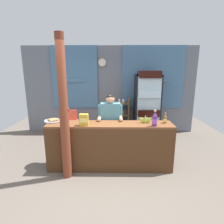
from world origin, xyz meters
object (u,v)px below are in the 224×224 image
at_px(soda_bottle_iced_tea, 165,119).
at_px(banana_bunch, 145,120).
at_px(snack_box_choco_powder, 84,120).
at_px(pastry_tray, 53,120).
at_px(timber_post, 64,113).
at_px(bottle_shelf_rack, 121,116).
at_px(stall_counter, 110,143).
at_px(plastic_lawn_chair, 71,123).
at_px(shopkeeper, 110,119).
at_px(drink_fridge, 147,102).
at_px(soda_bottle_grape_soda, 155,119).

xyz_separation_m(soda_bottle_iced_tea, banana_bunch, (-0.40, -0.00, -0.03)).
bearing_deg(snack_box_choco_powder, pastry_tray, 158.68).
xyz_separation_m(timber_post, bottle_shelf_rack, (1.12, 2.30, -0.63)).
relative_size(soda_bottle_iced_tea, pastry_tray, 0.62).
relative_size(timber_post, soda_bottle_iced_tea, 12.31).
bearing_deg(timber_post, stall_counter, 17.40).
distance_m(stall_counter, plastic_lawn_chair, 2.03).
distance_m(stall_counter, pastry_tray, 1.29).
bearing_deg(shopkeeper, soda_bottle_iced_tea, -17.85).
relative_size(shopkeeper, pastry_tray, 4.29).
bearing_deg(soda_bottle_iced_tea, plastic_lawn_chair, 146.52).
xyz_separation_m(timber_post, snack_box_choco_powder, (0.32, 0.22, -0.18)).
distance_m(pastry_tray, banana_bunch, 1.92).
bearing_deg(drink_fridge, shopkeeper, -127.07).
height_order(plastic_lawn_chair, soda_bottle_iced_tea, soda_bottle_iced_tea).
bearing_deg(banana_bunch, soda_bottle_iced_tea, 0.13).
relative_size(drink_fridge, soda_bottle_iced_tea, 9.37).
distance_m(bottle_shelf_rack, snack_box_choco_powder, 2.28).
xyz_separation_m(bottle_shelf_rack, shopkeeper, (-0.30, -1.54, 0.32)).
relative_size(timber_post, banana_bunch, 10.01).
xyz_separation_m(timber_post, pastry_tray, (-0.38, 0.49, -0.27)).
distance_m(drink_fridge, soda_bottle_iced_tea, 1.79).
relative_size(timber_post, snack_box_choco_powder, 11.54).
distance_m(timber_post, snack_box_choco_powder, 0.42).
bearing_deg(banana_bunch, snack_box_choco_powder, -171.52).
xyz_separation_m(soda_bottle_grape_soda, snack_box_choco_powder, (-1.36, 0.02, -0.02)).
height_order(soda_bottle_iced_tea, banana_bunch, soda_bottle_iced_tea).
distance_m(soda_bottle_grape_soda, snack_box_choco_powder, 1.36).
bearing_deg(snack_box_choco_powder, timber_post, -145.85).
bearing_deg(soda_bottle_iced_tea, bottle_shelf_rack, 113.21).
height_order(soda_bottle_iced_tea, snack_box_choco_powder, snack_box_choco_powder).
relative_size(timber_post, plastic_lawn_chair, 3.06).
distance_m(soda_bottle_grape_soda, banana_bunch, 0.26).
relative_size(timber_post, soda_bottle_grape_soda, 8.27).
height_order(plastic_lawn_chair, pastry_tray, pastry_tray).
height_order(drink_fridge, pastry_tray, drink_fridge).
distance_m(stall_counter, drink_fridge, 2.27).
bearing_deg(soda_bottle_grape_soda, soda_bottle_iced_tea, 37.82).
bearing_deg(plastic_lawn_chair, stall_counter, -54.71).
bearing_deg(timber_post, plastic_lawn_chair, 100.52).
xyz_separation_m(drink_fridge, bottle_shelf_rack, (-0.77, 0.12, -0.47)).
relative_size(stall_counter, soda_bottle_grape_soda, 7.97).
xyz_separation_m(shopkeeper, soda_bottle_grape_soda, (0.86, -0.56, 0.16)).
xyz_separation_m(soda_bottle_grape_soda, pastry_tray, (-2.06, 0.29, -0.11)).
bearing_deg(shopkeeper, snack_box_choco_powder, -132.50).
bearing_deg(soda_bottle_grape_soda, timber_post, -173.24).
xyz_separation_m(drink_fridge, banana_bunch, (-0.36, -1.79, -0.07)).
distance_m(snack_box_choco_powder, pastry_tray, 0.76).
bearing_deg(snack_box_choco_powder, banana_bunch, 8.48).
bearing_deg(shopkeeper, pastry_tray, -167.33).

